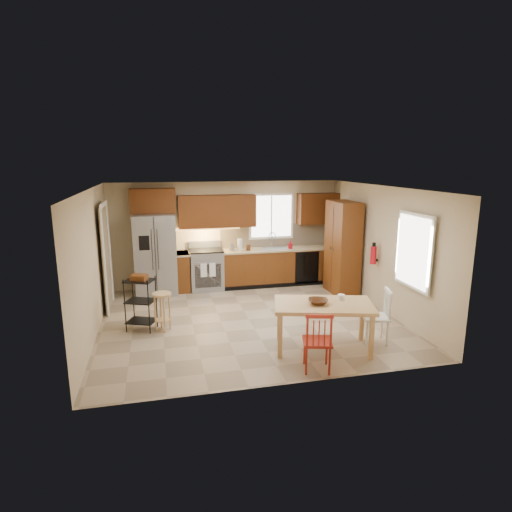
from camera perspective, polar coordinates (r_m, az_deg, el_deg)
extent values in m
plane|color=tan|center=(8.30, -0.96, -8.45)|extent=(5.50, 5.50, 0.00)
cube|color=silver|center=(7.76, -1.02, 9.05)|extent=(5.50, 5.00, 0.02)
cube|color=#CCB793|center=(10.34, -3.91, 2.96)|extent=(5.50, 0.02, 2.50)
cube|color=#CCB793|center=(5.60, 4.43, -5.46)|extent=(5.50, 0.02, 2.50)
cube|color=#CCB793|center=(7.85, -21.03, -0.99)|extent=(0.02, 5.00, 2.50)
cube|color=#CCB793|center=(8.91, 16.57, 0.88)|extent=(0.02, 5.00, 2.50)
cube|color=gray|center=(9.91, -13.26, 0.22)|extent=(0.92, 0.75, 1.82)
cube|color=gray|center=(10.13, -6.62, -1.88)|extent=(0.76, 0.63, 0.92)
cube|color=brown|center=(10.11, -9.73, -2.07)|extent=(0.30, 0.60, 0.90)
cube|color=brown|center=(10.50, 3.39, -1.35)|extent=(2.92, 0.60, 0.90)
cube|color=black|center=(10.41, 6.80, -1.55)|extent=(0.60, 0.02, 0.78)
cube|color=beige|center=(10.62, 3.00, 2.81)|extent=(2.92, 0.03, 0.55)
cube|color=#57270E|center=(9.93, -13.62, 7.18)|extent=(1.00, 0.35, 0.55)
cube|color=#57270E|center=(10.06, -5.21, 5.97)|extent=(1.80, 0.35, 0.75)
cube|color=#57270E|center=(10.69, 8.26, 6.28)|extent=(1.00, 0.35, 0.75)
cube|color=white|center=(10.50, 2.04, 5.33)|extent=(1.12, 0.04, 1.12)
cube|color=gray|center=(10.36, 2.41, 0.80)|extent=(0.62, 0.46, 0.16)
cube|color=#FFBF66|center=(10.05, -6.84, 3.65)|extent=(1.60, 0.30, 0.01)
imported|color=#AE0C16|center=(10.35, 4.59, 1.52)|extent=(0.09, 0.09, 0.19)
cylinder|color=white|center=(10.09, -2.17, 1.51)|extent=(0.12, 0.12, 0.28)
cylinder|color=gray|center=(10.06, -3.28, 1.18)|extent=(0.11, 0.11, 0.18)
cylinder|color=#4E2C14|center=(10.11, -1.02, 1.14)|extent=(0.10, 0.10, 0.14)
cube|color=brown|center=(9.85, 11.46, 1.06)|extent=(0.50, 0.95, 2.10)
cylinder|color=#AE0C16|center=(9.01, 15.38, 0.11)|extent=(0.12, 0.12, 0.36)
cube|color=white|center=(7.88, 20.31, 0.61)|extent=(0.04, 1.02, 1.32)
cube|color=#8C7A59|center=(9.14, -19.38, -0.31)|extent=(0.04, 0.95, 2.10)
imported|color=#4E2C14|center=(6.87, 8.27, -6.38)|extent=(0.38, 0.38, 0.08)
cylinder|color=white|center=(7.10, 11.29, -5.59)|extent=(0.14, 0.14, 0.13)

